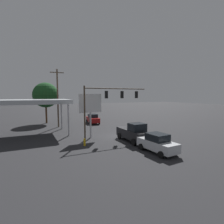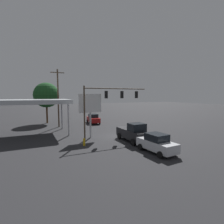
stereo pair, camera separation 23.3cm
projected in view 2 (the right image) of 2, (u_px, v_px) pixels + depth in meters
name	position (u px, v px, depth m)	size (l,w,h in m)	color
ground_plane	(118.00, 137.00, 24.54)	(200.00, 200.00, 0.00)	#262628
traffic_signal_assembly	(109.00, 99.00, 23.53)	(9.28, 0.43, 6.99)	#473828
utility_pole	(58.00, 97.00, 31.62)	(2.40, 0.26, 10.44)	#473828
gas_station_canopy	(29.00, 102.00, 25.11)	(11.33, 6.94, 5.16)	#B2B7BC
price_sign	(90.00, 105.00, 23.55)	(3.11, 0.27, 5.97)	#B7B7BC
pickup_parked	(133.00, 133.00, 21.86)	(2.30, 5.22, 2.40)	black
sedan_far	(157.00, 143.00, 17.64)	(2.31, 4.52, 1.93)	silver
sedan_waiting	(93.00, 119.00, 36.15)	(2.28, 4.51, 1.93)	maroon
street_tree	(46.00, 95.00, 36.18)	(5.17, 5.17, 8.42)	#4C331E
fire_hydrant	(84.00, 142.00, 20.05)	(0.24, 0.24, 0.88)	gold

